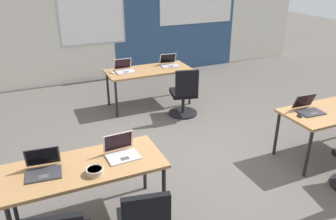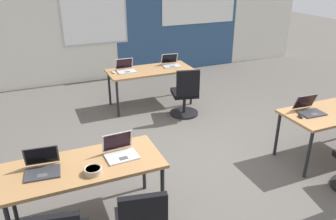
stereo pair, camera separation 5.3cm
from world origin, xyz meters
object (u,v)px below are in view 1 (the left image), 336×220
chair_far_right (184,96)px  snack_bowl (95,171)px  laptop_far_right (169,63)px  desk_near_right (336,113)px  desk_near_left (86,170)px  desk_far_center (149,72)px  mouse_near_right_inner (300,115)px  laptop_far_left (124,69)px  laptop_near_right_inner (309,108)px  mouse_far_left (112,72)px  laptop_near_left_inner (121,151)px  laptop_near_left_end (43,168)px

chair_far_right → snack_bowl: chair_far_right is taller
laptop_far_right → chair_far_right: size_ratio=0.40×
desk_near_right → laptop_far_right: (-1.29, 2.87, 0.11)m
desk_near_left → chair_far_right: bearing=43.7°
desk_far_center → laptop_far_right: (0.46, 0.07, 0.11)m
mouse_near_right_inner → snack_bowl: snack_bowl is taller
laptop_far_left → laptop_near_right_inner: (1.77, -2.78, -0.00)m
laptop_far_left → mouse_far_left: 0.25m
desk_near_right → mouse_far_left: 3.76m
chair_far_right → laptop_far_left: (-0.85, 0.82, 0.39)m
desk_near_left → laptop_near_left_inner: (0.39, 0.03, 0.11)m
chair_far_right → mouse_far_left: chair_far_right is taller
desk_near_left → laptop_near_left_end: 0.41m
laptop_far_left → snack_bowl: (-1.23, -3.06, -0.01)m
laptop_near_left_inner → laptop_near_left_end: bearing=176.1°
snack_bowl → mouse_far_left: bearing=71.9°
desk_near_left → laptop_near_right_inner: laptop_near_right_inner is taller
laptop_near_left_end → desk_near_left: bearing=0.2°
mouse_far_left → laptop_near_left_inner: (-0.66, -2.82, 0.03)m
desk_far_center → snack_bowl: size_ratio=9.01×
desk_near_right → laptop_near_right_inner: (-0.44, 0.09, 0.11)m
desk_near_left → laptop_far_right: bearing=52.3°
desk_near_left → desk_far_center: 3.30m
desk_near_left → mouse_far_left: 3.04m
laptop_near_right_inner → mouse_near_right_inner: 0.24m
desk_near_right → laptop_near_right_inner: 0.46m
laptop_near_left_end → chair_far_right: bearing=44.4°
laptop_far_left → snack_bowl: bearing=-110.8°
laptop_near_left_end → laptop_near_right_inner: size_ratio=1.04×
laptop_far_right → snack_bowl: 3.74m
laptop_near_left_end → snack_bowl: 0.50m
desk_near_left → chair_far_right: 2.98m
desk_near_right → mouse_far_left: size_ratio=14.35×
laptop_near_left_end → mouse_near_right_inner: laptop_near_left_end is taller
laptop_far_right → laptop_near_left_inner: laptop_near_left_inner is taller
laptop_far_left → laptop_near_left_inner: bearing=-106.4°
desk_near_left → snack_bowl: 0.22m
laptop_far_right → mouse_near_right_inner: 2.92m
desk_far_center → mouse_near_right_inner: mouse_near_right_inner is taller
chair_far_right → laptop_near_right_inner: size_ratio=2.66×
desk_near_right → laptop_near_left_inner: 3.11m
snack_bowl → desk_near_right: bearing=3.1°
laptop_far_right → snack_bowl: (-2.16, -3.06, -0.01)m
mouse_far_left → laptop_far_left: bearing=4.7°
mouse_near_right_inner → desk_near_left: bearing=-179.7°
laptop_near_left_inner → mouse_near_right_inner: 2.44m
laptop_near_left_inner → snack_bowl: bearing=-150.0°
desk_near_right → chair_far_right: (-1.36, 2.05, -0.28)m
desk_far_center → chair_far_right: 0.89m
desk_near_right → chair_far_right: bearing=123.5°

